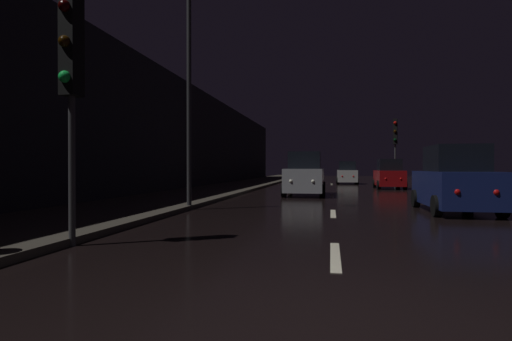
# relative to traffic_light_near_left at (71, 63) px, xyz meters

# --- Properties ---
(ground) EXTENTS (26.33, 84.00, 0.02)m
(ground) POSITION_rel_traffic_light_near_left_xyz_m (4.76, 21.56, -3.38)
(ground) COLOR black
(sidewalk_left) EXTENTS (4.40, 84.00, 0.15)m
(sidewalk_left) POSITION_rel_traffic_light_near_left_xyz_m (-2.20, 21.56, -3.29)
(sidewalk_left) COLOR #38332B
(sidewalk_left) RESTS_ON ground
(building_facade_left) EXTENTS (0.80, 63.00, 7.00)m
(building_facade_left) POSITION_rel_traffic_light_near_left_xyz_m (-4.80, 18.06, 0.13)
(building_facade_left) COLOR black
(building_facade_left) RESTS_ON ground
(lane_centerline) EXTENTS (0.16, 30.89, 0.01)m
(lane_centerline) POSITION_rel_traffic_light_near_left_xyz_m (4.76, 15.38, -3.36)
(lane_centerline) COLOR beige
(lane_centerline) RESTS_ON ground
(traffic_light_near_left) EXTENTS (0.32, 0.47, 4.66)m
(traffic_light_near_left) POSITION_rel_traffic_light_near_left_xyz_m (0.00, 0.00, 0.00)
(traffic_light_near_left) COLOR #38383A
(traffic_light_near_left) RESTS_ON ground
(traffic_light_far_right) EXTENTS (0.37, 0.48, 5.09)m
(traffic_light_far_right) POSITION_rel_traffic_light_near_left_xyz_m (9.42, 24.68, 0.35)
(traffic_light_far_right) COLOR #38383A
(traffic_light_far_right) RESTS_ON ground
(streetlamp_overhead) EXTENTS (1.70, 0.44, 7.77)m
(streetlamp_overhead) POSITION_rel_traffic_light_near_left_xyz_m (0.34, 6.50, 1.73)
(streetlamp_overhead) COLOR #2D2D30
(streetlamp_overhead) RESTS_ON ground
(car_approaching_headlights) EXTENTS (2.06, 4.47, 2.25)m
(car_approaching_headlights) POSITION_rel_traffic_light_near_left_xyz_m (3.36, 14.36, -2.34)
(car_approaching_headlights) COLOR #A5A8AD
(car_approaching_headlights) RESTS_ON ground
(car_parked_right_near) EXTENTS (1.98, 4.28, 2.16)m
(car_parked_right_near) POSITION_rel_traffic_light_near_left_xyz_m (8.63, 7.34, -2.38)
(car_parked_right_near) COLOR #141E51
(car_parked_right_near) RESTS_ON ground
(car_distant_taillights) EXTENTS (1.82, 3.94, 1.98)m
(car_distant_taillights) POSITION_rel_traffic_light_near_left_xyz_m (6.09, 29.49, -2.46)
(car_distant_taillights) COLOR silver
(car_distant_taillights) RESTS_ON ground
(car_parked_right_far) EXTENTS (1.85, 4.01, 2.02)m
(car_parked_right_far) POSITION_rel_traffic_light_near_left_xyz_m (8.63, 22.09, -2.44)
(car_parked_right_far) COLOR maroon
(car_parked_right_far) RESTS_ON ground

